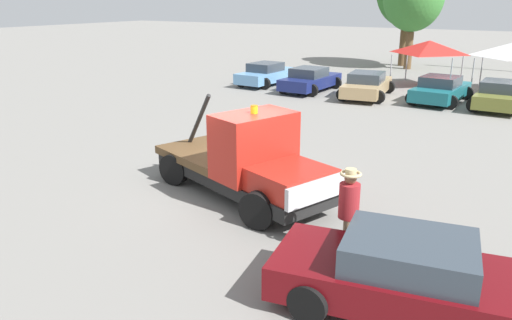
{
  "coord_description": "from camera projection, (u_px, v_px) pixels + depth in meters",
  "views": [
    {
      "loc": [
        6.83,
        -10.37,
        4.99
      ],
      "look_at": [
        0.5,
        0.0,
        1.05
      ],
      "focal_mm": 35.0,
      "sensor_mm": 36.0,
      "label": 1
    }
  ],
  "objects": [
    {
      "name": "parked_car_olive",
      "position": [
        501.0,
        95.0,
        23.51
      ],
      "size": [
        2.49,
        4.42,
        1.34
      ],
      "rotation": [
        0.0,
        0.0,
        1.57
      ],
      "color": "olive",
      "rests_on": "ground"
    },
    {
      "name": "canopy_tent_white",
      "position": [
        512.0,
        50.0,
        26.98
      ],
      "size": [
        3.27,
        3.27,
        2.73
      ],
      "color": "#9E9EA3",
      "rests_on": "ground"
    },
    {
      "name": "ground_plane",
      "position": [
        240.0,
        194.0,
        13.34
      ],
      "size": [
        160.0,
        160.0,
        0.0
      ],
      "primitive_type": "plane",
      "color": "gray"
    },
    {
      "name": "tow_truck",
      "position": [
        248.0,
        163.0,
        12.78
      ],
      "size": [
        5.91,
        3.66,
        2.52
      ],
      "rotation": [
        0.0,
        0.0,
        -0.34
      ],
      "color": "black",
      "rests_on": "ground"
    },
    {
      "name": "canopy_tent_red",
      "position": [
        429.0,
        47.0,
        28.98
      ],
      "size": [
        3.39,
        3.39,
        2.67
      ],
      "color": "#9E9EA3",
      "rests_on": "ground"
    },
    {
      "name": "foreground_car",
      "position": [
        419.0,
        279.0,
        8.11
      ],
      "size": [
        5.16,
        2.7,
        1.34
      ],
      "rotation": [
        0.0,
        0.0,
        0.18
      ],
      "color": "#5B0A0F",
      "rests_on": "ground"
    },
    {
      "name": "parked_car_teal",
      "position": [
        440.0,
        90.0,
        24.91
      ],
      "size": [
        2.69,
        4.47,
        1.34
      ],
      "rotation": [
        0.0,
        0.0,
        1.5
      ],
      "color": "#196670",
      "rests_on": "ground"
    },
    {
      "name": "parked_car_navy",
      "position": [
        310.0,
        80.0,
        27.93
      ],
      "size": [
        2.5,
        4.48,
        1.34
      ],
      "rotation": [
        0.0,
        0.0,
        1.54
      ],
      "color": "navy",
      "rests_on": "ground"
    },
    {
      "name": "person_near_truck",
      "position": [
        349.0,
        207.0,
        9.74
      ],
      "size": [
        0.42,
        0.42,
        1.9
      ],
      "rotation": [
        0.0,
        0.0,
        0.39
      ],
      "color": "#847051",
      "rests_on": "ground"
    },
    {
      "name": "parked_car_tan",
      "position": [
        367.0,
        85.0,
        26.22
      ],
      "size": [
        2.87,
        4.88,
        1.34
      ],
      "rotation": [
        0.0,
        0.0,
        1.71
      ],
      "color": "tan",
      "rests_on": "ground"
    },
    {
      "name": "parked_car_skyblue",
      "position": [
        267.0,
        74.0,
        30.06
      ],
      "size": [
        2.5,
        4.68,
        1.34
      ],
      "rotation": [
        0.0,
        0.0,
        1.52
      ],
      "color": "#669ED1",
      "rests_on": "ground"
    }
  ]
}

